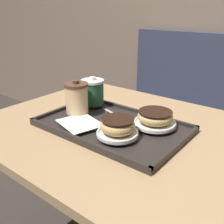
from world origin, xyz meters
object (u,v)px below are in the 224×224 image
(coffee_cup_rear, at_px, (93,92))
(spoon, at_px, (121,117))
(donut_plain, at_px, (155,116))
(coffee_cup_front, at_px, (77,98))
(donut_chocolate_glazed, at_px, (118,125))

(coffee_cup_rear, xyz_separation_m, spoon, (0.19, -0.05, -0.05))
(donut_plain, height_order, spoon, donut_plain)
(coffee_cup_front, bearing_deg, donut_plain, 16.77)
(spoon, bearing_deg, donut_chocolate_glazed, -42.24)
(coffee_cup_front, height_order, donut_plain, coffee_cup_front)
(coffee_cup_rear, xyz_separation_m, donut_chocolate_glazed, (0.26, -0.17, -0.02))
(donut_chocolate_glazed, distance_m, spoon, 0.14)
(coffee_cup_front, xyz_separation_m, coffee_cup_rear, (-0.02, 0.11, -0.01))
(coffee_cup_front, xyz_separation_m, donut_plain, (0.30, 0.09, -0.03))
(donut_chocolate_glazed, height_order, spoon, donut_chocolate_glazed)
(spoon, bearing_deg, coffee_cup_front, -144.02)
(donut_chocolate_glazed, bearing_deg, spoon, 121.00)
(donut_plain, xyz_separation_m, spoon, (-0.13, -0.03, -0.03))
(coffee_cup_front, relative_size, donut_plain, 1.06)
(coffee_cup_rear, bearing_deg, donut_chocolate_glazed, -32.97)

